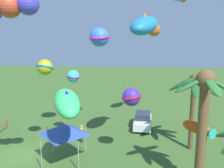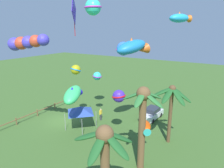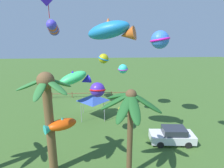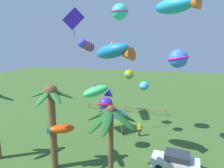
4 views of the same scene
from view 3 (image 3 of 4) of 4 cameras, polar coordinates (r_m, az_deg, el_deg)
ground_plane at (r=25.57m, az=-5.08°, el=-6.98°), size 120.00×120.00×0.00m
palm_tree_0 at (r=12.60m, az=-19.45°, el=-6.28°), size 3.51×3.57×7.29m
palm_tree_2 at (r=11.67m, az=5.79°, el=-7.84°), size 4.03×3.92×6.27m
rail_fence at (r=29.25m, az=-6.34°, el=-2.97°), size 12.71×0.12×0.95m
parked_car_0 at (r=17.88m, az=18.44°, el=-15.11°), size 4.04×2.06×1.51m
spectator_0 at (r=21.66m, az=2.74°, el=-8.74°), size 0.55×0.26×1.59m
festival_tent at (r=21.49m, az=-6.02°, el=-4.26°), size 2.86×2.86×2.85m
kite_fish_1 at (r=13.06m, az=-15.82°, el=-12.24°), size 2.32×1.94×0.93m
kite_ball_2 at (r=20.89m, az=3.45°, el=4.78°), size 1.39×1.39×1.06m
kite_fish_3 at (r=14.58m, az=-0.32°, el=16.45°), size 4.24×3.04×1.94m
kite_fish_4 at (r=20.20m, az=-11.60°, el=1.79°), size 3.91×2.73×2.05m
kite_tube_5 at (r=23.28m, az=-18.04°, el=16.37°), size 1.75×4.75×1.66m
kite_ball_7 at (r=19.61m, az=14.86°, el=13.32°), size 2.68×2.68×1.84m
kite_ball_8 at (r=22.16m, az=-2.65°, el=8.00°), size 1.67×1.69×1.19m
kite_ball_10 at (r=16.12m, az=-4.57°, el=-1.82°), size 1.66×1.67×1.33m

